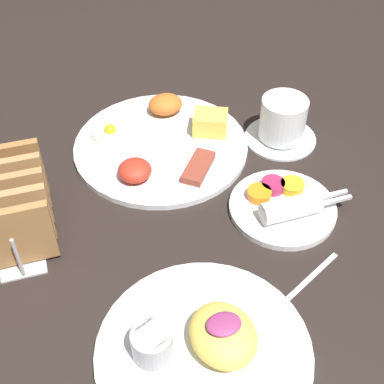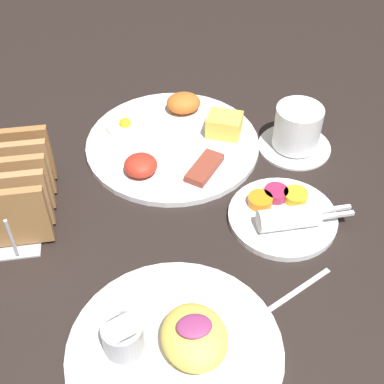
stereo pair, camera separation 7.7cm
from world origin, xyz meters
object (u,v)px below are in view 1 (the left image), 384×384
Objects in this scene: plate_foreground at (204,346)px; toast_rack at (12,206)px; coffee_cup at (283,122)px; plate_breakfast at (163,142)px; plate_condiments at (284,206)px.

toast_rack is (-0.19, 0.26, 0.03)m from plate_foreground.
plate_foreground is at bearing -125.84° from coffee_cup.
coffee_cup reaches higher than plate_breakfast.
plate_condiments is 0.17m from coffee_cup.
toast_rack reaches higher than plate_foreground.
plate_condiments is (0.13, -0.20, 0.00)m from plate_breakfast.
toast_rack reaches higher than coffee_cup.
plate_foreground is 1.41× the size of toast_rack.
toast_rack is at bearing -169.43° from coffee_cup.
plate_condiments is at bearing -112.22° from coffee_cup.
plate_condiments is 0.38m from toast_rack.
plate_breakfast is 0.38m from plate_foreground.
coffee_cup is (0.20, -0.04, 0.03)m from plate_breakfast.
coffee_cup is (0.25, 0.34, 0.02)m from plate_foreground.
plate_condiments is at bearing -11.52° from toast_rack.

